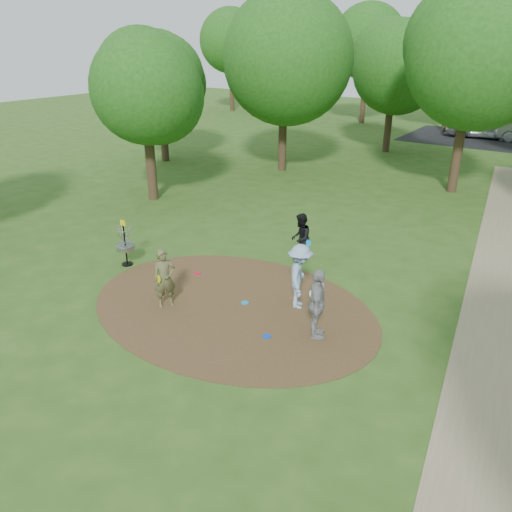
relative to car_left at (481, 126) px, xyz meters
The scene contains 14 objects.
ground 30.56m from the car_left, 89.94° to the right, with size 100.00×100.00×0.00m, color #2D5119.
dirt_clearing 30.56m from the car_left, 89.94° to the right, with size 8.40×8.40×0.02m, color #47301C.
footpath 29.30m from the car_left, 77.11° to the right, with size 2.00×40.00×0.01m, color #8C7A5B.
parking_lot 2.26m from the car_left, 15.07° to the right, with size 14.00×8.00×0.01m, color black.
player_observer_with_disc 31.55m from the car_left, 92.72° to the right, with size 0.67×0.73×1.68m.
player_throwing_with_disc 29.51m from the car_left, 87.00° to the right, with size 1.26×1.36×1.83m.
player_walking_with_disc 26.86m from the car_left, 89.82° to the right, with size 0.87×0.98×1.67m.
player_waiting_with_disc 30.68m from the car_left, 85.03° to the right, with size 0.87×1.16×1.83m.
disc_ground_cyan 30.20m from the car_left, 89.56° to the right, with size 0.22×0.22×0.02m, color #178EBC.
disc_ground_blue 31.33m from the car_left, 86.93° to the right, with size 0.22×0.22×0.02m, color #0C3CCC.
disc_ground_red 29.58m from the car_left, 94.10° to the right, with size 0.22×0.22×0.02m, color red.
car_left is the anchor object (origin of this frame).
disc_golf_basket 30.58m from the car_left, 98.41° to the right, with size 0.63×0.63×1.54m.
tree_ring 21.43m from the car_left, 86.37° to the right, with size 37.17×45.15×9.08m.
Camera 1 is at (7.37, -9.57, 6.85)m, focal length 35.00 mm.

